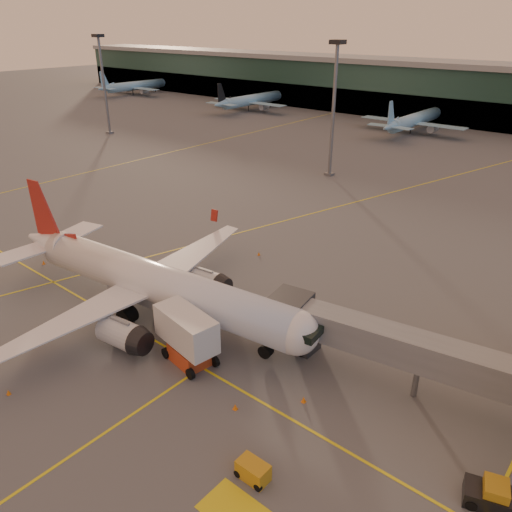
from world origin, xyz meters
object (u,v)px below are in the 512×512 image
Objects in this scene: main_airplane at (150,282)px; catering_truck at (187,335)px; pushback_tug at (494,497)px; gpu_cart at (253,471)px.

catering_truck is (8.91, -3.11, -1.04)m from main_airplane.
catering_truck is at bearing 166.90° from pushback_tug.
pushback_tug is at bearing 13.70° from catering_truck.
main_airplane reaches higher than pushback_tug.
gpu_cart is at bearing -165.60° from pushback_tug.
main_airplane is at bearing 160.71° from pushback_tug.
pushback_tug is at bearing -8.22° from main_airplane.
gpu_cart is (22.10, -9.37, -3.27)m from main_airplane.
pushback_tug reaches higher than gpu_cart.
main_airplane reaches higher than catering_truck.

